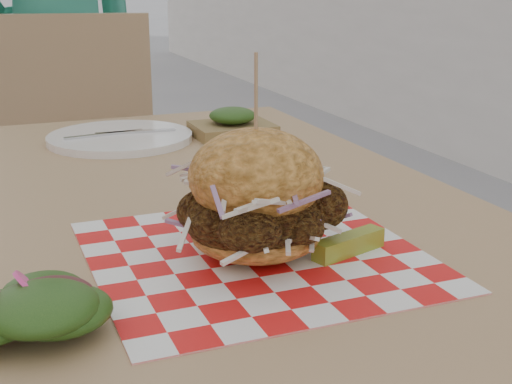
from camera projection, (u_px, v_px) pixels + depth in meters
diner at (58, 58)px, 2.02m from camera, size 0.71×0.60×1.64m
patio_table at (175, 249)px, 1.03m from camera, size 0.80×1.20×0.75m
patio_chair at (92, 170)px, 1.88m from camera, size 0.51×0.51×0.95m
paper_liner at (256, 255)px, 0.80m from camera, size 0.36×0.36×0.00m
sandwich at (256, 201)px, 0.78m from camera, size 0.20×0.20×0.22m
pickle_spear at (349, 244)px, 0.80m from camera, size 0.10×0.05×0.02m
side_salad at (19, 322)px, 0.62m from camera, size 0.14×0.13×0.05m
place_setting at (120, 138)px, 1.33m from camera, size 0.27×0.27×0.02m
kraft_tray at (233, 124)px, 1.38m from camera, size 0.15×0.12×0.06m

